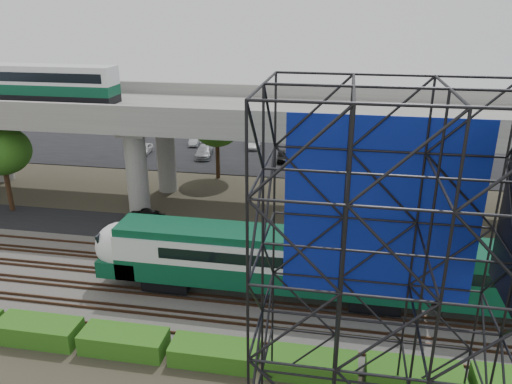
# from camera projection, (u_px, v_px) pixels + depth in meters

# --- Properties ---
(ground) EXTENTS (140.00, 140.00, 0.00)m
(ground) POSITION_uv_depth(u_px,v_px,m) (217.00, 312.00, 30.19)
(ground) COLOR #474233
(ground) RESTS_ON ground
(ballast_bed) EXTENTS (90.00, 12.00, 0.20)m
(ballast_bed) POSITION_uv_depth(u_px,v_px,m) (224.00, 293.00, 31.99)
(ballast_bed) COLOR slate
(ballast_bed) RESTS_ON ground
(service_road) EXTENTS (90.00, 5.00, 0.08)m
(service_road) POSITION_uv_depth(u_px,v_px,m) (249.00, 237.00, 39.83)
(service_road) COLOR black
(service_road) RESTS_ON ground
(parking_lot) EXTENTS (90.00, 18.00, 0.08)m
(parking_lot) POSITION_uv_depth(u_px,v_px,m) (285.00, 154.00, 61.43)
(parking_lot) COLOR black
(parking_lot) RESTS_ON ground
(harbor_water) EXTENTS (140.00, 40.00, 0.03)m
(harbor_water) POSITION_uv_depth(u_px,v_px,m) (302.00, 116.00, 81.67)
(harbor_water) COLOR #42626D
(harbor_water) RESTS_ON ground
(rail_tracks) EXTENTS (90.00, 9.52, 0.16)m
(rail_tracks) POSITION_uv_depth(u_px,v_px,m) (224.00, 291.00, 31.93)
(rail_tracks) COLOR #472D1E
(rail_tracks) RESTS_ON ballast_bed
(commuter_train) EXTENTS (29.30, 3.06, 4.30)m
(commuter_train) POSITION_uv_depth(u_px,v_px,m) (303.00, 261.00, 30.18)
(commuter_train) COLOR black
(commuter_train) RESTS_ON rail_tracks
(overpass) EXTENTS (80.00, 12.00, 12.40)m
(overpass) POSITION_uv_depth(u_px,v_px,m) (245.00, 120.00, 42.19)
(overpass) COLOR #9E9B93
(overpass) RESTS_ON ground
(scaffold_tower) EXTENTS (9.36, 6.36, 15.00)m
(scaffold_tower) POSITION_uv_depth(u_px,v_px,m) (381.00, 289.00, 18.76)
(scaffold_tower) COLOR black
(scaffold_tower) RESTS_ON ground
(hedge_strip) EXTENTS (34.60, 1.80, 1.20)m
(hedge_strip) POSITION_uv_depth(u_px,v_px,m) (215.00, 353.00, 25.87)
(hedge_strip) COLOR #2D5F15
(hedge_strip) RESTS_ON ground
(trees) EXTENTS (40.94, 16.94, 7.69)m
(trees) POSITION_uv_depth(u_px,v_px,m) (209.00, 148.00, 43.83)
(trees) COLOR #382314
(trees) RESTS_ON ground
(suv) EXTENTS (5.72, 4.35, 1.44)m
(suv) POSITION_uv_depth(u_px,v_px,m) (154.00, 221.00, 40.81)
(suv) COLOR black
(suv) RESTS_ON service_road
(parked_cars) EXTENTS (36.11, 9.70, 1.32)m
(parked_cars) POSITION_uv_depth(u_px,v_px,m) (287.00, 150.00, 60.62)
(parked_cars) COLOR silver
(parked_cars) RESTS_ON parking_lot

